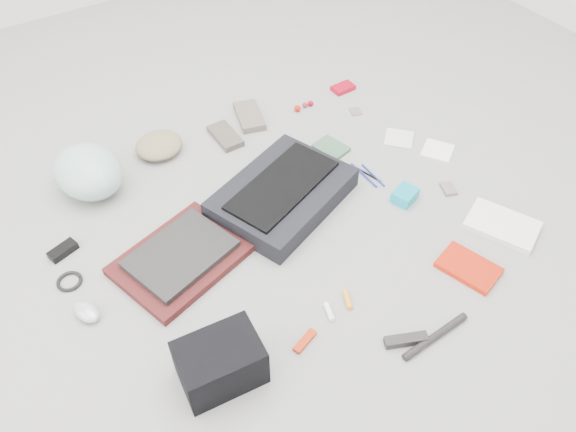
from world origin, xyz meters
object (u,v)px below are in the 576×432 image
messenger_bag (283,194)px  camera_bag (220,363)px  laptop (180,254)px  bike_helmet (88,171)px  book_red (468,268)px  accordion_wallet (405,195)px

messenger_bag → camera_bag: camera_bag is taller
laptop → bike_helmet: (-0.13, 0.50, 0.05)m
bike_helmet → laptop: bearing=-88.2°
book_red → camera_bag: bearing=156.2°
messenger_bag → accordion_wallet: messenger_bag is taller
laptop → book_red: (0.78, -0.55, -0.03)m
laptop → camera_bag: 0.45m
messenger_bag → laptop: 0.44m
bike_helmet → book_red: bike_helmet is taller
bike_helmet → book_red: 1.39m
messenger_bag → laptop: size_ratio=1.50×
book_red → accordion_wallet: bearing=67.1°
messenger_bag → book_red: (0.35, -0.60, -0.03)m
accordion_wallet → book_red: bearing=-115.0°
book_red → bike_helmet: bearing=114.1°
book_red → accordion_wallet: accordion_wallet is taller
camera_bag → accordion_wallet: camera_bag is taller
bike_helmet → accordion_wallet: 1.17m
laptop → accordion_wallet: laptop is taller
laptop → accordion_wallet: 0.84m
laptop → bike_helmet: bike_helmet is taller
messenger_bag → laptop: (-0.43, -0.05, -0.00)m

